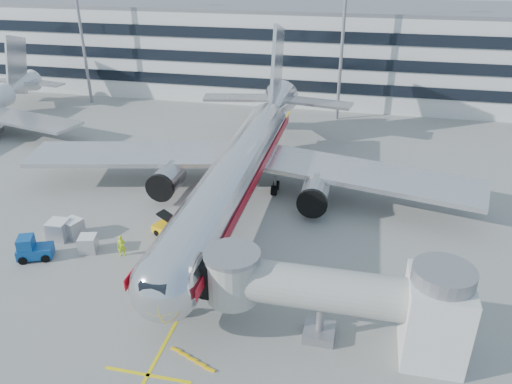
% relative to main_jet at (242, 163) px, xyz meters
% --- Properties ---
extents(ground, '(180.00, 180.00, 0.00)m').
position_rel_main_jet_xyz_m(ground, '(0.00, -11.72, -4.23)').
color(ground, gray).
rests_on(ground, ground).
extents(lead_in_line, '(0.25, 70.00, 0.01)m').
position_rel_main_jet_xyz_m(lead_in_line, '(0.00, -1.72, -4.23)').
color(lead_in_line, yellow).
rests_on(lead_in_line, ground).
extents(stop_bar, '(6.00, 0.25, 0.01)m').
position_rel_main_jet_xyz_m(stop_bar, '(0.00, -25.72, -4.23)').
color(stop_bar, yellow).
rests_on(stop_bar, ground).
extents(main_jet, '(50.95, 48.70, 16.06)m').
position_rel_main_jet_xyz_m(main_jet, '(0.00, 0.00, 0.00)').
color(main_jet, silver).
rests_on(main_jet, ground).
extents(jet_bridge, '(17.80, 4.50, 7.00)m').
position_rel_main_jet_xyz_m(jet_bridge, '(12.18, -19.72, -0.36)').
color(jet_bridge, silver).
rests_on(jet_bridge, ground).
extents(terminal, '(150.00, 24.25, 15.60)m').
position_rel_main_jet_xyz_m(terminal, '(0.00, 46.23, 3.57)').
color(terminal, silver).
rests_on(terminal, ground).
extents(light_mast_west, '(2.40, 1.20, 25.45)m').
position_rel_main_jet_xyz_m(light_mast_west, '(-35.00, 30.28, 10.64)').
color(light_mast_west, gray).
rests_on(light_mast_west, ground).
extents(light_mast_centre, '(2.40, 1.20, 25.45)m').
position_rel_main_jet_xyz_m(light_mast_centre, '(8.00, 30.28, 10.64)').
color(light_mast_centre, gray).
rests_on(light_mast_centre, ground).
extents(belt_loader, '(4.93, 3.09, 2.31)m').
position_rel_main_jet_xyz_m(belt_loader, '(-4.33, -9.19, -3.58)').
color(belt_loader, yellow).
rests_on(belt_loader, ground).
extents(baggage_tug, '(3.37, 2.76, 2.21)m').
position_rel_main_jet_xyz_m(baggage_tug, '(-15.37, -15.33, -3.27)').
color(baggage_tug, navy).
rests_on(baggage_tug, ground).
extents(cargo_container_left, '(1.83, 1.83, 1.59)m').
position_rel_main_jet_xyz_m(cargo_container_left, '(-11.14, -13.24, -3.44)').
color(cargo_container_left, '#B5B8BD').
rests_on(cargo_container_left, ground).
extents(cargo_container_right, '(1.89, 1.89, 1.90)m').
position_rel_main_jet_xyz_m(cargo_container_right, '(-14.96, -11.86, -3.28)').
color(cargo_container_right, '#B5B8BD').
rests_on(cargo_container_right, ground).
extents(cargo_container_front, '(2.04, 2.04, 1.72)m').
position_rel_main_jet_xyz_m(cargo_container_front, '(-13.95, -11.10, -3.37)').
color(cargo_container_front, '#B5B8BD').
rests_on(cargo_container_front, ground).
extents(ramp_worker, '(0.87, 0.74, 2.03)m').
position_rel_main_jet_xyz_m(ramp_worker, '(-7.85, -13.23, -3.22)').
color(ramp_worker, '#ABE217').
rests_on(ramp_worker, ground).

